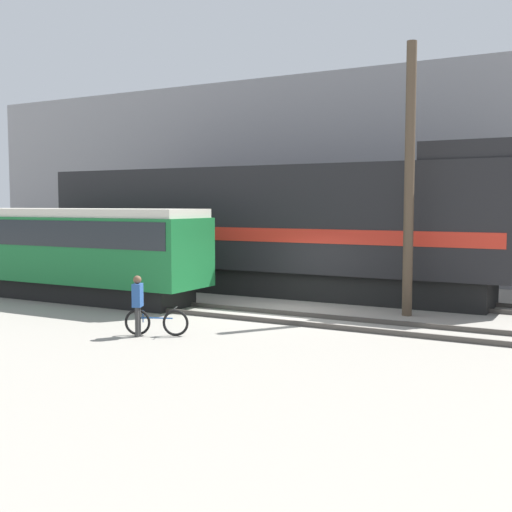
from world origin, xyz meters
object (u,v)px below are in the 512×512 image
Objects in this scene: streetcar at (77,248)px; bicycle at (157,322)px; person at (138,300)px; freight_locomotive at (265,228)px; utility_pole_left at (409,181)px.

bicycle is at bearing -30.11° from streetcar.
person is (6.14, -4.08, -0.93)m from streetcar.
bicycle is (1.36, -8.72, -2.21)m from freight_locomotive.
utility_pole_left is (11.48, 2.47, 2.31)m from streetcar.
freight_locomotive is at bearing 43.85° from streetcar.
streetcar is 11.97m from utility_pole_left.
streetcar is at bearing 149.89° from bicycle.
person is (-0.37, -0.31, 0.62)m from bicycle.
bicycle is 0.19× the size of utility_pole_left.
utility_pole_left is at bearing 51.45° from bicycle.
streetcar is 6.37× the size of bicycle.
person is 0.19× the size of utility_pole_left.
bicycle is at bearing -128.55° from utility_pole_left.
streetcar is 1.22× the size of utility_pole_left.
bicycle is 1.00× the size of person.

